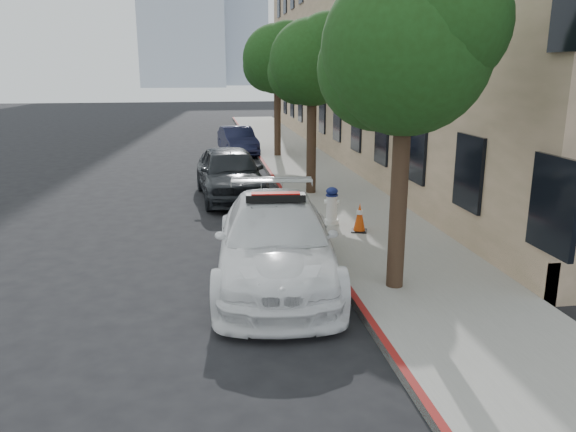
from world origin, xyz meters
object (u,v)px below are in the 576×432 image
at_px(police_car, 276,241).
at_px(parked_car_mid, 230,173).
at_px(fire_hydrant, 332,206).
at_px(parked_car_far, 238,141).
at_px(traffic_cone, 360,217).

bearing_deg(police_car, parked_car_mid, 99.23).
relative_size(parked_car_mid, fire_hydrant, 5.01).
xyz_separation_m(parked_car_far, traffic_cone, (2.02, -14.09, -0.15)).
bearing_deg(fire_hydrant, traffic_cone, -39.88).
relative_size(police_car, parked_car_mid, 1.19).
bearing_deg(fire_hydrant, parked_car_far, 113.52).
relative_size(parked_car_far, fire_hydrant, 4.17).
bearing_deg(parked_car_far, parked_car_mid, -101.95).
bearing_deg(parked_car_mid, police_car, -90.64).
xyz_separation_m(parked_car_mid, fire_hydrant, (2.34, -3.96, -0.20)).
height_order(police_car, parked_car_mid, police_car).
bearing_deg(traffic_cone, parked_car_far, 98.15).
distance_m(police_car, parked_car_mid, 7.29).
relative_size(parked_car_mid, parked_car_far, 1.20).
xyz_separation_m(police_car, fire_hydrant, (1.85, 3.31, -0.18)).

